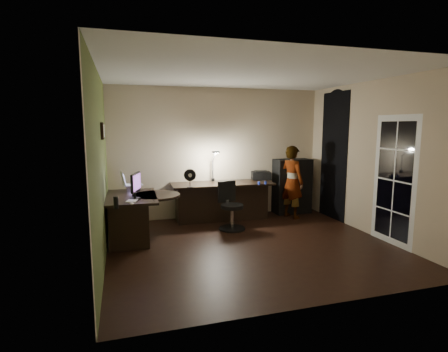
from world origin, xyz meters
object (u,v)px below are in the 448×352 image
object	(u,v)px
desk_left	(132,218)
office_chair	(232,206)
monitor	(135,190)
person	(292,182)
desk_right	(222,201)
cabinet	(292,186)

from	to	relation	value
desk_left	office_chair	world-z (taller)	office_chair
monitor	office_chair	world-z (taller)	monitor
desk_left	person	world-z (taller)	person
monitor	person	xyz separation A→B (m)	(3.22, 0.87, -0.16)
desk_right	office_chair	bearing A→B (deg)	-89.43
desk_left	cabinet	size ratio (longest dim) A/B	1.11
office_chair	cabinet	bearing A→B (deg)	14.07
person	desk_left	bearing A→B (deg)	77.98
person	cabinet	bearing A→B (deg)	-49.86
desk_right	office_chair	xyz separation A→B (m)	(-0.01, -0.69, 0.06)
cabinet	monitor	world-z (taller)	cabinet
monitor	person	world-z (taller)	person
desk_left	person	distance (m)	3.34
desk_right	monitor	bearing A→B (deg)	-146.77
desk_right	office_chair	size ratio (longest dim) A/B	2.32
cabinet	person	distance (m)	0.45
office_chair	desk_left	bearing A→B (deg)	170.48
desk_right	monitor	distance (m)	2.14
desk_left	office_chair	bearing A→B (deg)	4.69
desk_right	cabinet	world-z (taller)	cabinet
desk_left	cabinet	xyz separation A→B (m)	(3.47, 0.94, 0.22)
desk_right	person	distance (m)	1.52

